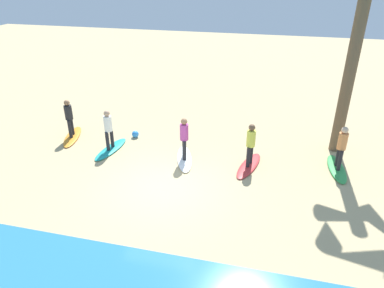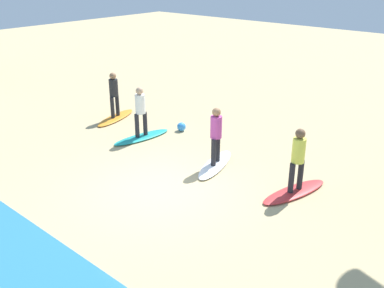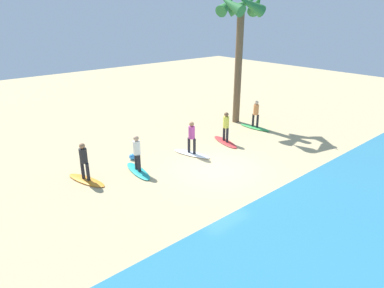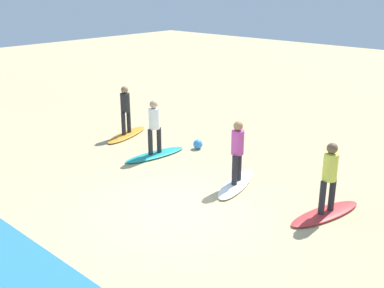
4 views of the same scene
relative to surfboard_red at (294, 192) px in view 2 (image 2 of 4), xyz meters
name	(u,v)px [view 2 (image 2 of 4)]	position (x,y,z in m)	size (l,w,h in m)	color
ground_plane	(160,189)	(2.68, 2.06, -0.04)	(60.00, 60.00, 0.00)	tan
surfboard_red	(294,192)	(0.00, 0.00, 0.00)	(2.10, 0.56, 0.09)	red
surfer_red	(298,156)	(0.00, 0.00, 0.99)	(0.32, 0.45, 1.64)	#232328
surfboard_white	(215,164)	(2.48, 0.05, 0.00)	(2.10, 0.56, 0.09)	white
surfer_white	(216,132)	(2.48, 0.05, 0.99)	(0.32, 0.45, 1.64)	#232328
surfboard_teal	(142,137)	(5.59, 0.00, 0.00)	(2.10, 0.56, 0.09)	teal
surfer_teal	(140,108)	(5.59, 0.00, 0.99)	(0.32, 0.46, 1.64)	#232328
surfboard_orange	(116,118)	(7.73, -0.69, 0.00)	(2.10, 0.56, 0.09)	orange
surfer_orange	(114,92)	(7.73, -0.69, 0.99)	(0.32, 0.45, 1.64)	#232328
beach_ball	(181,127)	(5.07, -1.36, 0.10)	(0.30, 0.30, 0.30)	#338CE5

